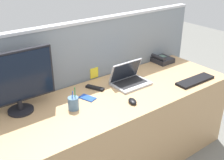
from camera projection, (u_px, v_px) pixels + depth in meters
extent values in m
cube|color=tan|center=(115.00, 131.00, 2.47)|extent=(2.23, 0.74, 0.75)
cube|color=gray|center=(90.00, 88.00, 2.65)|extent=(2.52, 0.06, 1.28)
cube|color=#B7BAC1|center=(87.00, 21.00, 2.37)|extent=(2.52, 0.07, 0.02)
cube|color=yellow|center=(94.00, 73.00, 2.57)|extent=(0.09, 0.01, 0.10)
cylinder|color=black|center=(21.00, 110.00, 2.07)|extent=(0.19, 0.19, 0.02)
cylinder|color=black|center=(20.00, 105.00, 2.05)|extent=(0.04, 0.04, 0.08)
cube|color=black|center=(15.00, 78.00, 1.97)|extent=(0.58, 0.03, 0.39)
cube|color=black|center=(16.00, 78.00, 1.96)|extent=(0.55, 0.01, 0.36)
cube|color=#B2B5BC|center=(131.00, 84.00, 2.48)|extent=(0.33, 0.23, 0.02)
cube|color=black|center=(130.00, 82.00, 2.48)|extent=(0.29, 0.16, 0.00)
cube|color=#B2B5BC|center=(125.00, 70.00, 2.49)|extent=(0.33, 0.08, 0.19)
cube|color=black|center=(126.00, 71.00, 2.49)|extent=(0.30, 0.07, 0.17)
cube|color=#232328|center=(162.00, 60.00, 2.97)|extent=(0.19, 0.20, 0.05)
cube|color=#4C6B5B|center=(162.00, 56.00, 2.99)|extent=(0.06, 0.07, 0.01)
cylinder|color=#232328|center=(158.00, 57.00, 2.92)|extent=(0.04, 0.18, 0.04)
cube|color=black|center=(195.00, 80.00, 2.54)|extent=(0.41, 0.13, 0.02)
ellipsoid|color=black|center=(132.00, 101.00, 2.18)|extent=(0.09, 0.11, 0.03)
cylinder|color=#4C7093|center=(73.00, 103.00, 2.08)|extent=(0.08, 0.08, 0.10)
cylinder|color=#238438|center=(75.00, 96.00, 2.07)|extent=(0.01, 0.01, 0.14)
cylinder|color=blue|center=(72.00, 98.00, 2.06)|extent=(0.01, 0.02, 0.12)
cube|color=blue|center=(88.00, 98.00, 2.25)|extent=(0.11, 0.15, 0.01)
cube|color=black|center=(95.00, 88.00, 2.40)|extent=(0.11, 0.17, 0.02)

